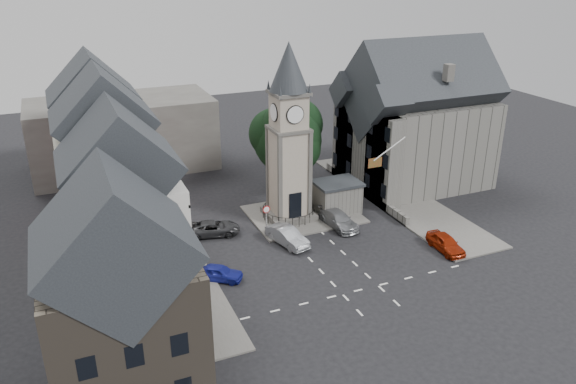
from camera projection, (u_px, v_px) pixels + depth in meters
name	position (u px, v px, depth m)	size (l,w,h in m)	color
ground	(327.00, 256.00, 46.05)	(120.00, 120.00, 0.00)	black
pavement_west	(160.00, 252.00, 46.60)	(6.00, 30.00, 0.14)	#595651
pavement_east	(397.00, 197.00, 57.14)	(6.00, 26.00, 0.14)	#595651
central_island	(303.00, 214.00, 53.35)	(10.00, 8.00, 0.16)	#595651
road_markings	(360.00, 290.00, 41.38)	(20.00, 8.00, 0.01)	silver
clock_tower	(289.00, 135.00, 49.68)	(4.86, 4.86, 16.25)	#4C4944
stone_shelter	(337.00, 197.00, 53.54)	(4.30, 3.30, 3.08)	#62605A
town_tree	(287.00, 130.00, 55.09)	(7.20, 7.20, 10.80)	black
warning_sign_post	(266.00, 214.00, 48.72)	(0.70, 0.19, 2.85)	black
terrace_pink	(99.00, 147.00, 51.47)	(8.10, 7.60, 12.80)	pink
terrace_cream	(110.00, 176.00, 44.68)	(8.10, 7.60, 12.80)	beige
terrace_tudor	(125.00, 220.00, 38.05)	(8.10, 7.60, 12.00)	silver
building_sw_stone	(123.00, 306.00, 30.20)	(8.60, 7.60, 10.40)	#483F36
backdrop_west	(123.00, 134.00, 63.91)	(20.00, 10.00, 8.00)	#4C4944
east_building	(415.00, 127.00, 58.58)	(14.40, 11.40, 12.60)	#62605A
east_boundary_wall	(363.00, 191.00, 57.68)	(0.40, 16.00, 0.90)	#62605A
flagpole	(389.00, 149.00, 49.62)	(3.68, 0.10, 2.74)	white
car_west_blue	(219.00, 273.00, 42.45)	(1.45, 3.61, 1.23)	navy
car_west_silver	(173.00, 248.00, 46.10)	(1.31, 3.75, 1.24)	#ABAEB3
car_west_grey	(213.00, 228.00, 49.33)	(2.15, 4.66, 1.30)	#303032
car_island_silver	(287.00, 236.00, 47.69)	(1.56, 4.48, 1.48)	#9B9EA3
car_island_east	(339.00, 220.00, 50.84)	(1.94, 4.78, 1.39)	gray
car_east_red	(446.00, 243.00, 46.68)	(1.63, 4.05, 1.38)	maroon
pedestrian	(356.00, 192.00, 56.55)	(0.60, 0.39, 1.64)	beige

